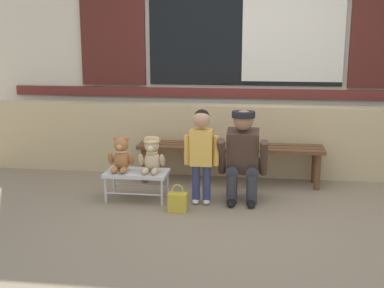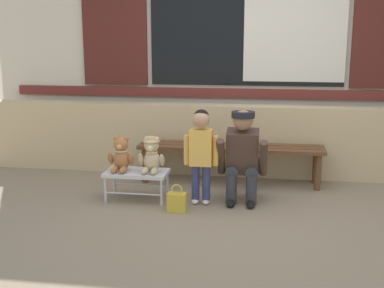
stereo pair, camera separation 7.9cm
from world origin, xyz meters
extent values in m
plane|color=#84725B|center=(0.00, 0.00, 0.00)|extent=(60.00, 60.00, 0.00)
cube|color=tan|center=(0.00, 1.43, 0.42)|extent=(6.47, 0.25, 0.85)
cube|color=beige|center=(0.00, 1.95, 1.81)|extent=(6.60, 0.20, 3.62)
cube|color=maroon|center=(0.00, 1.83, 0.95)|extent=(6.08, 0.04, 0.12)
cube|color=black|center=(0.00, 1.84, 1.75)|extent=(2.40, 0.03, 1.40)
cube|color=silver|center=(0.59, 1.82, 1.75)|extent=(1.23, 0.02, 1.29)
cube|color=#4C1E19|center=(-1.68, 1.83, 1.75)|extent=(0.84, 0.05, 1.43)
cube|color=brown|center=(-0.12, 0.92, 0.42)|extent=(2.10, 0.11, 0.04)
cube|color=brown|center=(-0.12, 1.06, 0.42)|extent=(2.10, 0.11, 0.04)
cube|color=brown|center=(-0.12, 1.20, 0.42)|extent=(2.10, 0.11, 0.04)
cylinder|color=brown|center=(-1.09, 0.92, 0.20)|extent=(0.07, 0.07, 0.40)
cylinder|color=brown|center=(-1.09, 1.20, 0.20)|extent=(0.07, 0.07, 0.40)
cylinder|color=brown|center=(0.85, 0.92, 0.20)|extent=(0.07, 0.07, 0.40)
cylinder|color=brown|center=(0.85, 1.20, 0.20)|extent=(0.07, 0.07, 0.40)
cube|color=silver|center=(-1.02, 0.32, 0.28)|extent=(0.64, 0.36, 0.04)
cylinder|color=silver|center=(-1.31, 0.17, 0.13)|extent=(0.02, 0.02, 0.26)
cylinder|color=silver|center=(-1.31, 0.47, 0.13)|extent=(0.02, 0.02, 0.26)
cylinder|color=silver|center=(-0.73, 0.17, 0.13)|extent=(0.02, 0.02, 0.26)
cylinder|color=silver|center=(-0.73, 0.47, 0.13)|extent=(0.02, 0.02, 0.26)
cylinder|color=silver|center=(-1.02, 0.17, 0.10)|extent=(0.58, 0.02, 0.02)
cylinder|color=silver|center=(-1.02, 0.47, 0.10)|extent=(0.58, 0.02, 0.02)
ellipsoid|color=#A86B3D|center=(-1.18, 0.34, 0.41)|extent=(0.17, 0.14, 0.22)
sphere|color=#A86B3D|center=(-1.18, 0.33, 0.58)|extent=(0.15, 0.15, 0.15)
sphere|color=#E1955B|center=(-1.18, 0.28, 0.56)|extent=(0.06, 0.06, 0.06)
sphere|color=#A86B3D|center=(-1.23, 0.34, 0.63)|extent=(0.06, 0.06, 0.06)
ellipsoid|color=#A86B3D|center=(-1.29, 0.31, 0.43)|extent=(0.06, 0.11, 0.16)
ellipsoid|color=#A86B3D|center=(-1.23, 0.23, 0.33)|extent=(0.06, 0.15, 0.06)
sphere|color=#A86B3D|center=(-1.13, 0.34, 0.63)|extent=(0.06, 0.06, 0.06)
ellipsoid|color=#A86B3D|center=(-1.07, 0.31, 0.43)|extent=(0.06, 0.11, 0.16)
ellipsoid|color=#A86B3D|center=(-1.14, 0.23, 0.33)|extent=(0.06, 0.15, 0.06)
torus|color=beige|center=(-1.18, 0.34, 0.51)|extent=(0.13, 0.13, 0.02)
ellipsoid|color=#CCB289|center=(-0.86, 0.34, 0.41)|extent=(0.17, 0.14, 0.22)
sphere|color=#CCB289|center=(-0.86, 0.33, 0.58)|extent=(0.15, 0.15, 0.15)
sphere|color=#FFEEBB|center=(-0.86, 0.28, 0.56)|extent=(0.06, 0.06, 0.06)
sphere|color=#CCB289|center=(-0.91, 0.34, 0.63)|extent=(0.06, 0.06, 0.06)
ellipsoid|color=#CCB289|center=(-0.97, 0.31, 0.43)|extent=(0.06, 0.11, 0.16)
ellipsoid|color=#CCB289|center=(-0.91, 0.23, 0.33)|extent=(0.06, 0.15, 0.06)
sphere|color=#CCB289|center=(-0.81, 0.34, 0.63)|extent=(0.06, 0.06, 0.06)
ellipsoid|color=#CCB289|center=(-0.75, 0.31, 0.43)|extent=(0.06, 0.11, 0.16)
ellipsoid|color=#CCB289|center=(-0.82, 0.23, 0.33)|extent=(0.06, 0.15, 0.06)
torus|color=#D6B775|center=(-0.86, 0.34, 0.51)|extent=(0.13, 0.13, 0.02)
cylinder|color=#D6B775|center=(-0.86, 0.34, 0.62)|extent=(0.17, 0.17, 0.01)
cylinder|color=#D6B775|center=(-0.86, 0.34, 0.64)|extent=(0.10, 0.10, 0.04)
cylinder|color=navy|center=(-0.41, 0.29, 0.22)|extent=(0.08, 0.08, 0.36)
ellipsoid|color=silver|center=(-0.41, 0.27, 0.03)|extent=(0.07, 0.12, 0.05)
cylinder|color=navy|center=(-0.30, 0.29, 0.22)|extent=(0.08, 0.08, 0.36)
ellipsoid|color=silver|center=(-0.30, 0.27, 0.03)|extent=(0.07, 0.12, 0.05)
cube|color=#EAB24C|center=(-0.35, 0.29, 0.58)|extent=(0.22, 0.15, 0.36)
cylinder|color=#EAB24C|center=(-0.50, 0.29, 0.55)|extent=(0.06, 0.06, 0.30)
cylinder|color=#EAB24C|center=(-0.21, 0.29, 0.55)|extent=(0.06, 0.06, 0.30)
sphere|color=tan|center=(-0.35, 0.29, 0.86)|extent=(0.17, 0.17, 0.17)
sphere|color=black|center=(-0.35, 0.30, 0.88)|extent=(0.16, 0.16, 0.16)
cylinder|color=#333338|center=(-0.05, 0.34, 0.15)|extent=(0.11, 0.11, 0.30)
cylinder|color=#333338|center=(-0.05, 0.48, 0.32)|extent=(0.13, 0.32, 0.13)
ellipsoid|color=black|center=(-0.05, 0.26, 0.03)|extent=(0.09, 0.20, 0.06)
cylinder|color=#333338|center=(0.15, 0.34, 0.15)|extent=(0.11, 0.11, 0.30)
cylinder|color=#333338|center=(0.15, 0.48, 0.32)|extent=(0.13, 0.32, 0.13)
ellipsoid|color=black|center=(0.15, 0.26, 0.03)|extent=(0.09, 0.20, 0.06)
cube|color=#473328|center=(0.05, 0.45, 0.52)|extent=(0.32, 0.30, 0.47)
cylinder|color=#473328|center=(-0.16, 0.35, 0.48)|extent=(0.08, 0.28, 0.40)
cylinder|color=#473328|center=(0.26, 0.35, 0.48)|extent=(0.08, 0.28, 0.40)
sphere|color=#9E7051|center=(0.05, 0.38, 0.85)|extent=(0.20, 0.20, 0.20)
cylinder|color=black|center=(0.05, 0.38, 0.91)|extent=(0.23, 0.23, 0.06)
cube|color=brown|center=(0.24, 0.54, 0.38)|extent=(0.10, 0.22, 0.16)
cube|color=gold|center=(-0.55, 0.03, 0.09)|extent=(0.18, 0.11, 0.18)
torus|color=gold|center=(-0.55, 0.03, 0.22)|extent=(0.11, 0.01, 0.11)
camera|label=1|loc=(0.21, -4.46, 1.65)|focal=46.41mm
camera|label=2|loc=(0.29, -4.45, 1.65)|focal=46.41mm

